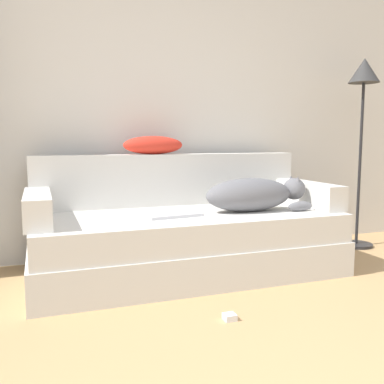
{
  "coord_description": "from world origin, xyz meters",
  "views": [
    {
      "loc": [
        -0.71,
        -0.6,
        0.9
      ],
      "look_at": [
        0.21,
        1.96,
        0.57
      ],
      "focal_mm": 40.0,
      "sensor_mm": 36.0,
      "label": 1
    }
  ],
  "objects": [
    {
      "name": "couch",
      "position": [
        0.21,
        2.06,
        0.2
      ],
      "size": [
        2.03,
        0.9,
        0.42
      ],
      "color": "silver",
      "rests_on": "ground_plane"
    },
    {
      "name": "floor_lamp",
      "position": [
        1.81,
        2.27,
        1.25
      ],
      "size": [
        0.27,
        0.27,
        1.56
      ],
      "color": "#232326",
      "rests_on": "ground_plane"
    },
    {
      "name": "dog",
      "position": [
        0.67,
        1.97,
        0.53
      ],
      "size": [
        0.74,
        0.27,
        0.23
      ],
      "color": "slate",
      "rests_on": "couch"
    },
    {
      "name": "couch_arm_left",
      "position": [
        -0.73,
        2.05,
        0.5
      ],
      "size": [
        0.15,
        0.71,
        0.17
      ],
      "color": "silver",
      "rests_on": "couch"
    },
    {
      "name": "couch_arm_right",
      "position": [
        1.15,
        2.05,
        0.5
      ],
      "size": [
        0.15,
        0.71,
        0.17
      ],
      "color": "silver",
      "rests_on": "couch"
    },
    {
      "name": "couch_backrest",
      "position": [
        0.21,
        2.44,
        0.61
      ],
      "size": [
        1.99,
        0.15,
        0.38
      ],
      "color": "silver",
      "rests_on": "couch"
    },
    {
      "name": "throw_pillow",
      "position": [
        0.08,
        2.44,
        0.86
      ],
      "size": [
        0.44,
        0.16,
        0.13
      ],
      "color": "red",
      "rests_on": "couch_backrest"
    },
    {
      "name": "laptop",
      "position": [
        0.08,
        1.98,
        0.42
      ],
      "size": [
        0.38,
        0.25,
        0.02
      ],
      "rotation": [
        0.0,
        0.0,
        0.12
      ],
      "color": "silver",
      "rests_on": "couch"
    },
    {
      "name": "wall_back",
      "position": [
        0.0,
        2.68,
        1.35
      ],
      "size": [
        7.83,
        0.06,
        2.7
      ],
      "color": "silver",
      "rests_on": "ground_plane"
    },
    {
      "name": "power_adapter",
      "position": [
        0.16,
        1.26,
        0.02
      ],
      "size": [
        0.06,
        0.06,
        0.03
      ],
      "color": "white",
      "rests_on": "ground_plane"
    }
  ]
}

